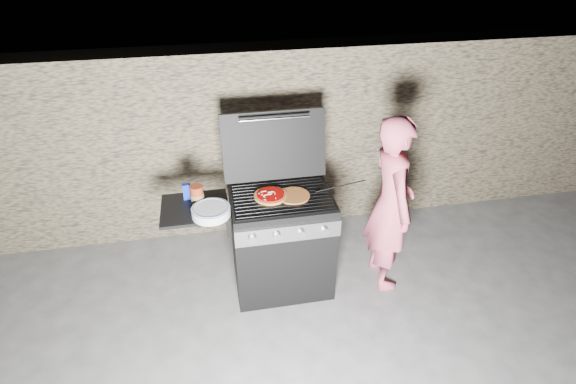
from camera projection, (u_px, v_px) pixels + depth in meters
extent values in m
plane|color=#4E4E4E|center=(282.00, 283.00, 3.97)|extent=(50.00, 50.00, 0.00)
cube|color=#887A56|center=(263.00, 140.00, 4.36)|extent=(8.00, 0.35, 1.80)
cylinder|color=orange|center=(294.00, 196.00, 3.49)|extent=(0.26, 0.26, 0.01)
cylinder|color=maroon|center=(197.00, 195.00, 3.38)|extent=(0.11, 0.11, 0.15)
cube|color=navy|center=(187.00, 192.00, 3.44)|extent=(0.06, 0.04, 0.13)
cylinder|color=silver|center=(211.00, 211.00, 3.28)|extent=(0.34, 0.34, 0.07)
imported|color=#D8586F|center=(390.00, 205.00, 3.64)|extent=(0.38, 0.57, 1.55)
cylinder|color=black|center=(340.00, 186.00, 3.54)|extent=(0.40, 0.02, 0.08)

